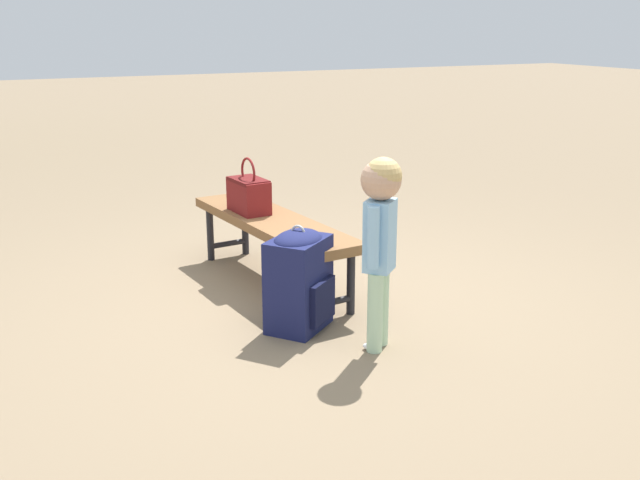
{
  "coord_description": "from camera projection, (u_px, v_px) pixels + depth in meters",
  "views": [
    {
      "loc": [
        3.79,
        -1.83,
        1.68
      ],
      "look_at": [
        0.03,
        -0.01,
        0.45
      ],
      "focal_mm": 42.13,
      "sensor_mm": 36.0,
      "label": 1
    }
  ],
  "objects": [
    {
      "name": "child_standing",
      "position": [
        380.0,
        223.0,
        3.81
      ],
      "size": [
        0.21,
        0.22,
        1.03
      ],
      "color": "#B2D8B2",
      "rests_on": "ground"
    },
    {
      "name": "park_bench",
      "position": [
        273.0,
        227.0,
        4.85
      ],
      "size": [
        1.63,
        0.56,
        0.45
      ],
      "color": "brown",
      "rests_on": "ground"
    },
    {
      "name": "ground_plane",
      "position": [
        319.0,
        310.0,
        4.51
      ],
      "size": [
        40.0,
        40.0,
        0.0
      ],
      "primitive_type": "plane",
      "color": "#7F6B51",
      "rests_on": "ground"
    },
    {
      "name": "backpack_large",
      "position": [
        299.0,
        278.0,
        4.17
      ],
      "size": [
        0.43,
        0.44,
        0.6
      ],
      "color": "#191E4C",
      "rests_on": "ground"
    },
    {
      "name": "handbag",
      "position": [
        249.0,
        194.0,
        4.95
      ],
      "size": [
        0.34,
        0.21,
        0.37
      ],
      "color": "maroon",
      "rests_on": "park_bench"
    }
  ]
}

